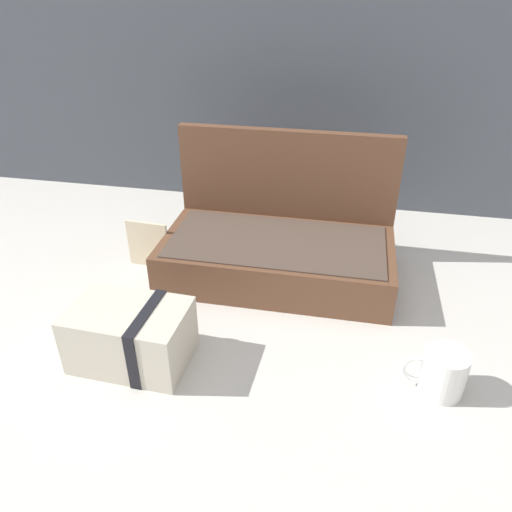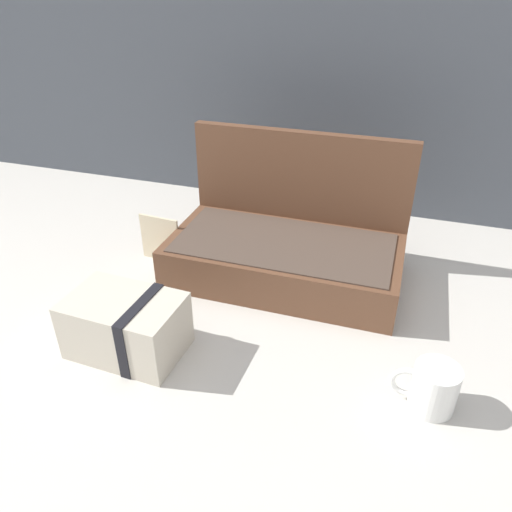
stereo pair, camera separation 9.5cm
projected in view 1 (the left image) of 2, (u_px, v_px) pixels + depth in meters
ground_plane at (249, 307)px, 1.04m from camera, size 6.00×6.00×0.00m
open_suitcase at (279, 244)px, 1.13m from camera, size 0.51×0.28×0.31m
cream_toiletry_bag at (132, 335)px, 0.88m from camera, size 0.21×0.14×0.12m
coffee_mug at (442, 372)px, 0.82m from camera, size 0.11×0.07×0.08m
info_card_left at (148, 245)px, 1.15m from camera, size 0.10×0.01×0.12m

